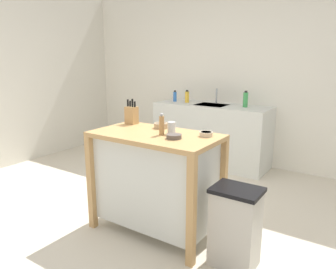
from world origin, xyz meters
TOP-DOWN VIEW (x-y plane):
  - ground_plane at (0.00, 0.00)m, footprint 6.35×6.35m
  - wall_back at (0.00, 2.45)m, footprint 5.35×0.10m
  - wall_left at (-2.68, 0.93)m, footprint 0.10×3.05m
  - kitchen_island at (0.24, 0.06)m, footprint 1.12×0.62m
  - knife_block at (-0.20, 0.27)m, footprint 0.11×0.09m
  - bowl_ceramic_wide at (0.65, 0.21)m, footprint 0.11×0.11m
  - bowl_ceramic_small at (0.47, -0.00)m, footprint 0.13×0.13m
  - bowl_stoneware_deep at (0.16, 0.27)m, footprint 0.13×0.13m
  - drinking_cup at (0.37, 0.12)m, footprint 0.07×0.07m
  - pepper_grinder at (0.32, 0.05)m, footprint 0.04×0.04m
  - trash_bin at (1.04, -0.02)m, footprint 0.36×0.28m
  - sink_counter at (-0.22, 2.10)m, footprint 1.69×0.60m
  - sink_faucet at (-0.22, 2.24)m, footprint 0.02×0.02m
  - bottle_hand_soap at (-0.63, 2.09)m, footprint 0.06×0.06m
  - bottle_dish_soap at (0.27, 2.13)m, footprint 0.07×0.07m
  - bottle_spray_cleaner at (-0.85, 2.08)m, footprint 0.05×0.05m

SIDE VIEW (x-z plane):
  - ground_plane at x=0.00m, z-range 0.00..0.00m
  - trash_bin at x=1.04m, z-range 0.00..0.63m
  - sink_counter at x=-0.22m, z-range 0.00..0.90m
  - kitchen_island at x=0.24m, z-range 0.05..0.98m
  - bowl_ceramic_small at x=0.47m, z-range 0.93..0.96m
  - bowl_ceramic_wide at x=0.65m, z-range 0.93..0.97m
  - bowl_stoneware_deep at x=0.16m, z-range 0.93..0.97m
  - bottle_spray_cleaner at x=-0.85m, z-range 0.89..1.06m
  - drinking_cup at x=0.37m, z-range 0.93..1.03m
  - bottle_hand_soap at x=-0.63m, z-range 0.89..1.08m
  - bottle_dish_soap at x=0.27m, z-range 0.89..1.11m
  - sink_faucet at x=-0.22m, z-range 0.89..1.11m
  - pepper_grinder at x=0.32m, z-range 0.92..1.11m
  - knife_block at x=-0.20m, z-range 0.89..1.14m
  - wall_back at x=0.00m, z-range 0.00..2.60m
  - wall_left at x=-2.68m, z-range 0.00..2.60m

